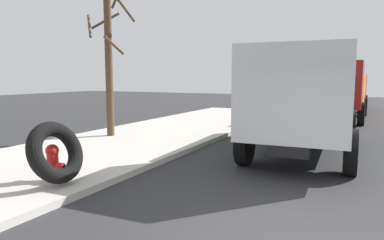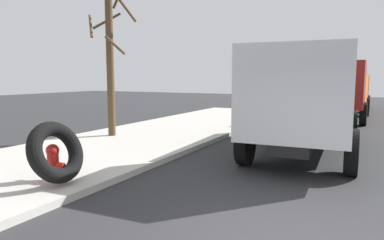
{
  "view_description": "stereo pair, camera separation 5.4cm",
  "coord_description": "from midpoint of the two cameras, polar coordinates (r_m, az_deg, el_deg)",
  "views": [
    {
      "loc": [
        -4.55,
        -0.75,
        2.27
      ],
      "look_at": [
        1.91,
        2.5,
        1.39
      ],
      "focal_mm": 33.12,
      "sensor_mm": 36.0,
      "label": 1
    },
    {
      "loc": [
        -4.53,
        -0.8,
        2.27
      ],
      "look_at": [
        1.91,
        2.5,
        1.39
      ],
      "focal_mm": 33.12,
      "sensor_mm": 36.0,
      "label": 2
    }
  ],
  "objects": [
    {
      "name": "dump_truck_red",
      "position": [
        27.79,
        23.76,
        5.02
      ],
      "size": [
        7.11,
        3.07,
        3.0
      ],
      "color": "red",
      "rests_on": "ground"
    },
    {
      "name": "dump_truck_orange",
      "position": [
        20.45,
        22.81,
        4.58
      ],
      "size": [
        7.03,
        2.87,
        3.0
      ],
      "color": "orange",
      "rests_on": "ground"
    },
    {
      "name": "bare_tree",
      "position": [
        13.1,
        -12.9,
        9.59
      ],
      "size": [
        1.68,
        1.64,
        5.57
      ],
      "color": "#4C3823",
      "rests_on": "sidewalk_curb"
    },
    {
      "name": "fire_hydrant",
      "position": [
        7.85,
        -21.24,
        -6.2
      ],
      "size": [
        0.27,
        0.61,
        0.76
      ],
      "color": "red",
      "rests_on": "sidewalk_curb"
    },
    {
      "name": "dump_truck_green",
      "position": [
        10.97,
        18.18,
        3.16
      ],
      "size": [
        7.11,
        3.07,
        3.0
      ],
      "color": "#237033",
      "rests_on": "ground"
    },
    {
      "name": "loose_tire",
      "position": [
        7.51,
        -20.84,
        -4.84
      ],
      "size": [
        1.28,
        0.78,
        1.29
      ],
      "primitive_type": "torus",
      "rotation": [
        1.18,
        0.0,
        0.01
      ],
      "color": "black",
      "rests_on": "sidewalk_curb"
    }
  ]
}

